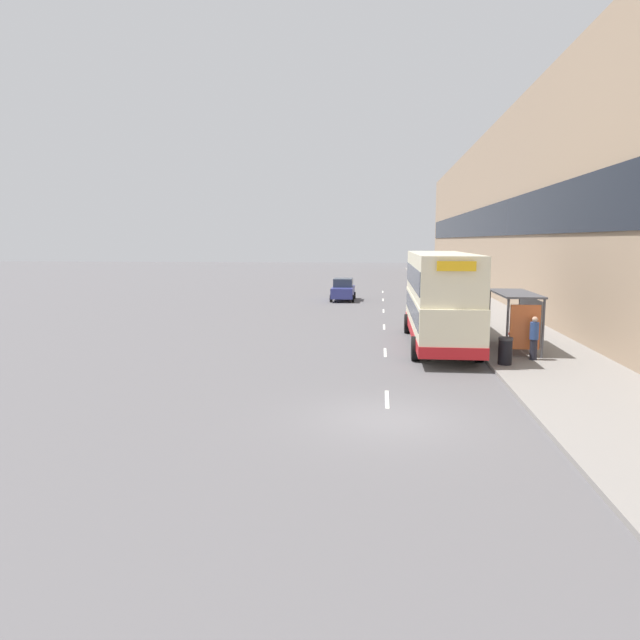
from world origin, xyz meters
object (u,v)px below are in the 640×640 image
at_px(double_decker_bus_near, 440,297).
at_px(pedestrian_1, 517,322).
at_px(car_0, 343,290).
at_px(bus_shelter, 520,310).
at_px(litter_bin, 505,351).
at_px(pedestrian_at_shelter, 534,338).

height_order(double_decker_bus_near, pedestrian_1, double_decker_bus_near).
xyz_separation_m(double_decker_bus_near, car_0, (-5.73, 19.77, -1.41)).
bearing_deg(double_decker_bus_near, bus_shelter, -22.06).
bearing_deg(car_0, bus_shelter, 113.16).
height_order(car_0, litter_bin, car_0).
distance_m(double_decker_bus_near, litter_bin, 5.11).
bearing_deg(bus_shelter, car_0, 113.16).
bearing_deg(pedestrian_1, double_decker_bus_near, -160.14).
bearing_deg(double_decker_bus_near, pedestrian_1, 19.86).
height_order(car_0, pedestrian_1, pedestrian_1).
bearing_deg(bus_shelter, pedestrian_1, 78.97).
height_order(bus_shelter, pedestrian_at_shelter, bus_shelter).
height_order(pedestrian_1, litter_bin, pedestrian_1).
height_order(bus_shelter, litter_bin, bus_shelter).
height_order(pedestrian_at_shelter, litter_bin, pedestrian_at_shelter).
bearing_deg(pedestrian_1, bus_shelter, -101.03).
distance_m(car_0, pedestrian_1, 20.72).
relative_size(bus_shelter, litter_bin, 4.00).
bearing_deg(litter_bin, pedestrian_at_shelter, 37.48).
height_order(car_0, pedestrian_at_shelter, pedestrian_at_shelter).
xyz_separation_m(double_decker_bus_near, litter_bin, (2.08, -4.38, -1.62)).
bearing_deg(bus_shelter, double_decker_bus_near, 157.94).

